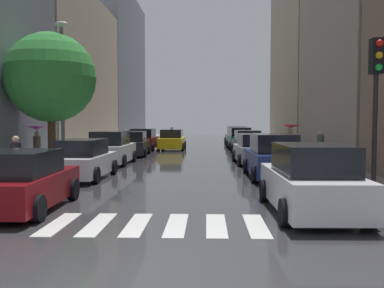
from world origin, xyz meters
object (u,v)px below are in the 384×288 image
Objects in this scene: pedestrian_near_tree at (290,133)px; lamp_post_left at (62,84)px; parked_car_left_second at (83,160)px; parked_car_right_sixth at (236,136)px; parked_car_right_second at (273,158)px; street_tree_left at (51,78)px; traffic_light_right_corner at (376,84)px; parked_car_left_fifth at (144,140)px; parked_car_left_nearest at (22,182)px; pedestrian_far_side at (37,136)px; pedestrian_foreground at (320,146)px; parked_car_right_nearest at (311,181)px; parked_car_right_fifth at (240,139)px; parked_car_left_fourth at (132,144)px; taxi_midroad at (172,140)px; parked_car_left_third at (111,149)px; parked_car_right_third at (255,150)px; parked_car_right_fourth at (247,143)px; pedestrian_by_kerb at (16,158)px.

pedestrian_near_tree is 12.28m from lamp_post_left.
parked_car_right_sixth is at bearing -16.74° from parked_car_left_second.
lamp_post_left is (-9.38, 2.09, 3.21)m from parked_car_right_second.
street_tree_left is 14.55m from traffic_light_right_corner.
lamp_post_left reaches higher than parked_car_left_fifth.
parked_car_left_nearest is 2.20× the size of pedestrian_far_side.
pedestrian_foreground is (10.68, 4.54, 0.31)m from parked_car_left_second.
parked_car_right_nearest is 13.82m from street_tree_left.
parked_car_left_fifth is at bearing 99.15° from parked_car_right_fifth.
parked_car_left_fourth is at bearing 67.66° from pedestrian_near_tree.
parked_car_right_second is at bearing -161.45° from taxi_midroad.
parked_car_left_second is 0.94× the size of parked_car_right_second.
parked_car_right_nearest is at bearing 78.54° from pedestrian_foreground.
parked_car_left_fourth is 19.80m from traffic_light_right_corner.
pedestrian_far_side reaches higher than parked_car_right_fifth.
parked_car_right_second is at bearing -1.51° from parked_car_right_nearest.
traffic_light_right_corner is (9.29, -17.30, 2.52)m from parked_car_left_fourth.
parked_car_left_second is 0.89× the size of parked_car_left_fifth.
parked_car_right_fifth is (7.83, 12.58, -0.00)m from parked_car_left_third.
lamp_post_left is at bearing 108.40° from parked_car_right_third.
parked_car_left_fourth is at bearing 161.39° from pedestrian_far_side.
pedestrian_near_tree is (9.74, 1.13, 0.85)m from parked_car_left_third.
parked_car_left_fourth is 7.91m from parked_car_right_fourth.
traffic_light_right_corner is (9.30, -5.93, 2.53)m from parked_car_left_second.
pedestrian_by_kerb is at bearing -84.59° from street_tree_left.
parked_car_right_fifth is 2.41× the size of pedestrian_near_tree.
lamp_post_left reaches higher than pedestrian_far_side.
pedestrian_near_tree is 12.83m from street_tree_left.
parked_car_right_fourth is 1.00× the size of parked_car_right_sixth.
parked_car_right_fifth is at bearing 57.04° from street_tree_left.
parked_car_right_nearest is at bearing 177.39° from parked_car_right_third.
street_tree_left is at bearing 143.92° from parked_car_left_third.
parked_car_left_fifth is at bearing 112.35° from traffic_light_right_corner.
street_tree_left is (-4.50, -14.32, 3.59)m from taxi_midroad.
parked_car_left_third is 0.86× the size of parked_car_right_fifth.
parked_car_right_second is 6.58m from pedestrian_near_tree.
parked_car_right_third is at bearing 176.73° from parked_car_right_fourth.
pedestrian_far_side is at bearing 98.08° from parked_car_right_third.
lamp_post_left is (-9.34, 8.75, 3.23)m from parked_car_right_nearest.
parked_car_right_fourth is (0.15, 18.91, -0.05)m from parked_car_right_nearest.
parked_car_left_fifth is at bearing 171.98° from pedestrian_far_side.
street_tree_left is (-10.14, -21.53, 3.54)m from parked_car_right_sixth.
parked_car_left_fifth is 13.08m from parked_car_right_third.
parked_car_left_third is 11.18m from parked_car_left_fifth.
pedestrian_near_tree reaches higher than parked_car_right_sixth.
lamp_post_left reaches higher than parked_car_right_second.
parked_car_right_third is 2.55× the size of pedestrian_by_kerb.
pedestrian_foreground reaches higher than parked_car_left_fifth.
pedestrian_near_tree is (1.91, -11.45, 0.85)m from parked_car_right_fifth.
taxi_midroad is 14.26m from pedestrian_far_side.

